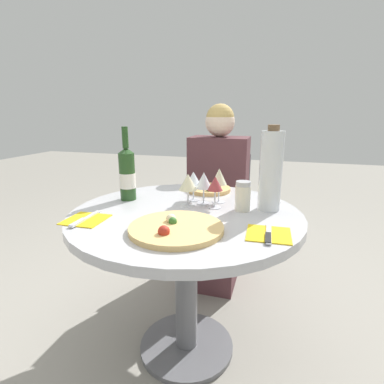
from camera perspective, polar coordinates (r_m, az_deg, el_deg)
ground_plane at (r=1.65m, az=-1.03°, el=-27.39°), size 12.00×12.00×0.00m
dining_table at (r=1.33m, az=-1.14°, el=-9.23°), size 0.98×0.98×0.70m
chair_behind_diner at (r=2.17m, az=5.26°, el=-4.06°), size 0.38×0.38×0.82m
seated_diner at (r=2.00m, az=4.55°, el=-2.23°), size 0.38×0.47×1.16m
pizza_large at (r=1.07m, az=-3.11°, el=-6.85°), size 0.34×0.34×0.05m
pizza_small_far at (r=1.60m, az=3.32°, el=0.64°), size 0.23×0.23×0.05m
wine_bottle at (r=1.46m, az=-12.24°, el=3.40°), size 0.08×0.08×0.35m
tall_carafe at (r=1.30m, az=14.78°, el=3.94°), size 0.10×0.10×0.36m
sugar_shaker at (r=1.29m, az=9.65°, el=-0.80°), size 0.07×0.07×0.13m
wine_glass_back_right at (r=1.38m, az=5.19°, el=2.82°), size 0.07×0.07×0.16m
wine_glass_front_right at (r=1.30m, az=4.43°, el=1.47°), size 0.07×0.07×0.14m
wine_glass_back_left at (r=1.41m, az=0.27°, el=2.35°), size 0.08×0.08×0.14m
wine_glass_center at (r=1.36m, az=2.26°, el=2.12°), size 0.08×0.08×0.15m
wine_glass_front_left at (r=1.33m, az=-0.77°, el=1.83°), size 0.08×0.08×0.15m
place_setting_left at (r=1.25m, az=-19.69°, el=-4.96°), size 0.15×0.19×0.01m
place_setting_right at (r=1.08m, az=14.38°, el=-7.78°), size 0.16×0.19×0.01m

